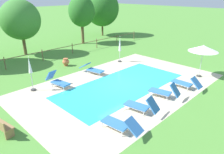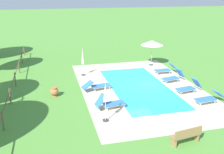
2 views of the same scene
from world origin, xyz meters
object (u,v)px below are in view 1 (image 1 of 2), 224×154
object	(u,v)px
terracotta_urn_near_fence	(66,62)
sun_lounger_south_near_corner	(92,69)
sun_lounger_north_far	(58,81)
patio_umbrella_closed_row_west	(30,69)
sun_lounger_south_mid	(120,124)
tree_centre	(82,11)
sun_lounger_north_mid	(141,106)
sun_lounger_north_near_steps	(164,91)
patio_umbrella_closed_row_mid_west	(120,46)
sun_lounger_north_end	(186,83)
tree_east_mid	(20,20)
patio_umbrella_open_foreground	(203,49)
tree_far_west	(102,8)

from	to	relation	value
terracotta_urn_near_fence	sun_lounger_south_near_corner	bearing A→B (deg)	-82.56
sun_lounger_south_near_corner	sun_lounger_north_far	bearing A→B (deg)	-176.42
sun_lounger_north_far	terracotta_urn_near_fence	xyz separation A→B (m)	(2.79, 3.18, -0.05)
patio_umbrella_closed_row_west	sun_lounger_south_mid	bearing A→B (deg)	-83.87
tree_centre	sun_lounger_north_mid	bearing A→B (deg)	-117.97
sun_lounger_north_near_steps	terracotta_urn_near_fence	xyz separation A→B (m)	(-0.76, 9.06, -0.05)
sun_lounger_south_near_corner	patio_umbrella_closed_row_mid_west	size ratio (longest dim) A/B	0.92
sun_lounger_north_near_steps	patio_umbrella_closed_row_mid_west	bearing A→B (deg)	63.49
sun_lounger_north_end	tree_east_mid	world-z (taller)	tree_east_mid
patio_umbrella_open_foreground	tree_east_mid	xyz separation A→B (m)	(-6.34, 15.05, 1.26)
sun_lounger_south_mid	terracotta_urn_near_fence	size ratio (longest dim) A/B	3.17
sun_lounger_north_near_steps	tree_far_west	size ratio (longest dim) A/B	0.31
sun_lounger_south_near_corner	tree_far_west	world-z (taller)	tree_far_west
sun_lounger_north_end	patio_umbrella_closed_row_west	bearing A→B (deg)	136.07
sun_lounger_north_far	terracotta_urn_near_fence	world-z (taller)	sun_lounger_north_far
patio_umbrella_open_foreground	tree_far_west	distance (m)	17.89
sun_lounger_south_near_corner	tree_east_mid	xyz separation A→B (m)	(-1.20, 8.88, 3.03)
tree_far_west	patio_umbrella_closed_row_west	bearing A→B (deg)	-146.92
sun_lounger_south_mid	tree_centre	bearing A→B (deg)	56.98
terracotta_urn_near_fence	tree_far_west	distance (m)	14.19
patio_umbrella_closed_row_west	terracotta_urn_near_fence	xyz separation A→B (m)	(4.23, 2.58, -1.09)
sun_lounger_north_near_steps	sun_lounger_south_mid	xyz separation A→B (m)	(-4.26, -0.38, -0.03)
terracotta_urn_near_fence	tree_far_west	size ratio (longest dim) A/B	0.11
sun_lounger_north_end	tree_east_mid	xyz separation A→B (m)	(-3.66, 15.29, 3.01)
patio_umbrella_closed_row_mid_west	patio_umbrella_closed_row_west	bearing A→B (deg)	-179.52
patio_umbrella_open_foreground	terracotta_urn_near_fence	size ratio (longest dim) A/B	3.69
terracotta_urn_near_fence	tree_far_west	xyz separation A→B (m)	(11.46, 7.65, 3.38)
patio_umbrella_closed_row_west	patio_umbrella_closed_row_mid_west	size ratio (longest dim) A/B	0.98
tree_far_west	tree_east_mid	world-z (taller)	tree_far_west
sun_lounger_north_near_steps	sun_lounger_south_mid	distance (m)	4.27
terracotta_urn_near_fence	tree_east_mid	xyz separation A→B (m)	(-0.82, 5.90, 3.04)
sun_lounger_north_mid	patio_umbrella_open_foreground	bearing A→B (deg)	-0.33
tree_far_west	sun_lounger_north_near_steps	bearing A→B (deg)	-122.64
patio_umbrella_closed_row_west	tree_centre	xyz separation A→B (m)	(10.49, 8.14, 2.31)
patio_umbrella_open_foreground	tree_centre	world-z (taller)	tree_centre
sun_lounger_north_end	sun_lounger_south_mid	bearing A→B (deg)	-179.59
sun_lounger_south_near_corner	patio_umbrella_open_foreground	distance (m)	8.22
patio_umbrella_closed_row_mid_west	sun_lounger_south_near_corner	bearing A→B (deg)	-172.60
sun_lounger_north_near_steps	sun_lounger_north_mid	xyz separation A→B (m)	(-2.30, -0.04, -0.00)
tree_east_mid	sun_lounger_south_mid	bearing A→B (deg)	-99.91
tree_centre	sun_lounger_south_mid	bearing A→B (deg)	-123.02
sun_lounger_north_end	patio_umbrella_closed_row_west	world-z (taller)	patio_umbrella_closed_row_west
sun_lounger_north_far	tree_far_west	distance (m)	18.21
sun_lounger_north_end	terracotta_urn_near_fence	distance (m)	9.82
sun_lounger_north_end	patio_umbrella_closed_row_mid_west	xyz separation A→B (m)	(1.19, 6.89, 1.06)
patio_umbrella_closed_row_west	tree_east_mid	world-z (taller)	tree_east_mid
sun_lounger_north_near_steps	terracotta_urn_near_fence	world-z (taller)	sun_lounger_north_near_steps
sun_lounger_north_end	sun_lounger_north_mid	bearing A→B (deg)	176.25
patio_umbrella_closed_row_mid_west	tree_centre	world-z (taller)	tree_centre
sun_lounger_north_far	tree_far_west	xyz separation A→B (m)	(14.26, 10.83, 3.33)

